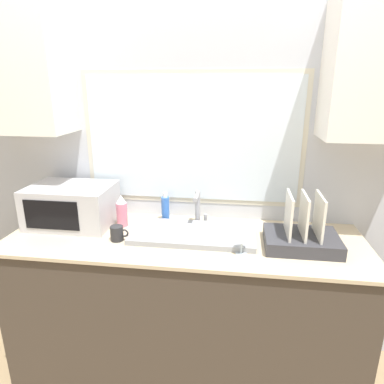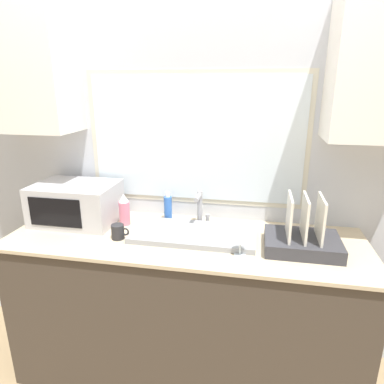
% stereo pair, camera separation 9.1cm
% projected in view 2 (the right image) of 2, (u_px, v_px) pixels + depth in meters
% --- Properties ---
extents(countertop, '(2.01, 0.68, 0.92)m').
position_uv_depth(countertop, '(185.00, 306.00, 2.07)').
color(countertop, '#42382D').
rests_on(countertop, ground_plane).
extents(wall_back, '(6.00, 0.38, 2.60)m').
position_uv_depth(wall_back, '(195.00, 143.00, 2.08)').
color(wall_back, silver).
rests_on(wall_back, ground_plane).
extents(sink_basin, '(0.70, 0.34, 0.03)m').
position_uv_depth(sink_basin, '(194.00, 234.00, 1.94)').
color(sink_basin, gray).
rests_on(sink_basin, countertop).
extents(faucet, '(0.08, 0.14, 0.21)m').
position_uv_depth(faucet, '(200.00, 206.00, 2.08)').
color(faucet, '#99999E').
rests_on(faucet, countertop).
extents(microwave, '(0.50, 0.36, 0.24)m').
position_uv_depth(microwave, '(76.00, 203.00, 2.12)').
color(microwave, '#B2B2B7').
rests_on(microwave, countertop).
extents(dish_rack, '(0.38, 0.29, 0.29)m').
position_uv_depth(dish_rack, '(302.00, 239.00, 1.77)').
color(dish_rack, '#333338').
rests_on(dish_rack, countertop).
extents(spray_bottle, '(0.07, 0.07, 0.20)m').
position_uv_depth(spray_bottle, '(124.00, 210.00, 2.08)').
color(spray_bottle, '#D8728C').
rests_on(spray_bottle, countertop).
extents(soap_bottle, '(0.05, 0.05, 0.19)m').
position_uv_depth(soap_bottle, '(168.00, 208.00, 2.15)').
color(soap_bottle, blue).
rests_on(soap_bottle, countertop).
extents(mug_near_sink, '(0.10, 0.07, 0.08)m').
position_uv_depth(mug_near_sink, '(118.00, 232.00, 1.90)').
color(mug_near_sink, '#262628').
rests_on(mug_near_sink, countertop).
extents(wine_glass, '(0.07, 0.07, 0.16)m').
position_uv_depth(wine_glass, '(241.00, 235.00, 1.70)').
color(wine_glass, silver).
rests_on(wine_glass, countertop).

